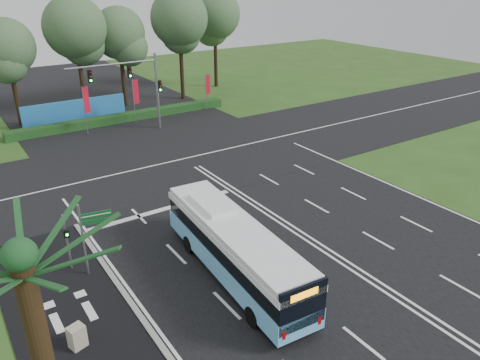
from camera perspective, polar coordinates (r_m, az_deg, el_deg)
name	(u,v)px	position (r m, az deg, el deg)	size (l,w,h in m)	color
ground	(275,221)	(28.16, 4.31, -4.97)	(120.00, 120.00, 0.00)	#2A4C19
road_main	(275,220)	(28.15, 4.32, -4.93)	(20.00, 120.00, 0.04)	black
road_cross	(183,159)	(37.39, -7.02, 2.52)	(120.00, 14.00, 0.05)	black
bike_path	(81,331)	(21.37, -18.86, -17.03)	(5.00, 18.00, 0.06)	black
kerb_strip	(135,309)	(21.81, -12.65, -15.12)	(0.25, 18.00, 0.12)	gray
city_bus	(235,249)	(22.47, -0.66, -8.40)	(3.05, 11.01, 3.12)	#67BAF0
pedestrian_signal	(67,240)	(24.40, -20.32, -6.93)	(0.29, 0.40, 3.08)	gray
street_sign	(89,230)	(23.37, -17.90, -5.83)	(1.49, 0.36, 3.86)	gray
utility_cabinet	(77,337)	(20.38, -19.24, -17.64)	(0.62, 0.51, 1.03)	#A89E87
banner_flag_left	(86,103)	(44.48, -18.26, 8.90)	(0.62, 0.29, 4.46)	gray
banner_flag_mid	(135,95)	(46.73, -12.63, 10.13)	(0.64, 0.17, 4.36)	gray
banner_flag_right	(207,86)	(50.61, -3.98, 11.33)	(0.57, 0.08, 3.86)	gray
palm_tree	(25,280)	(13.36, -24.73, -10.99)	(3.20, 3.20, 7.65)	#382614
traffic_light_gantry	(138,82)	(43.62, -12.33, 11.64)	(8.41, 0.28, 7.00)	gray
hedge	(124,117)	(48.22, -13.94, 7.41)	(22.00, 1.20, 0.80)	#163915
blue_hoarding	(75,111)	(49.24, -19.44, 7.93)	(10.00, 0.30, 2.20)	#226FB9
eucalyptus_row	(60,26)	(51.29, -21.07, 17.08)	(43.17, 9.81, 12.87)	black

